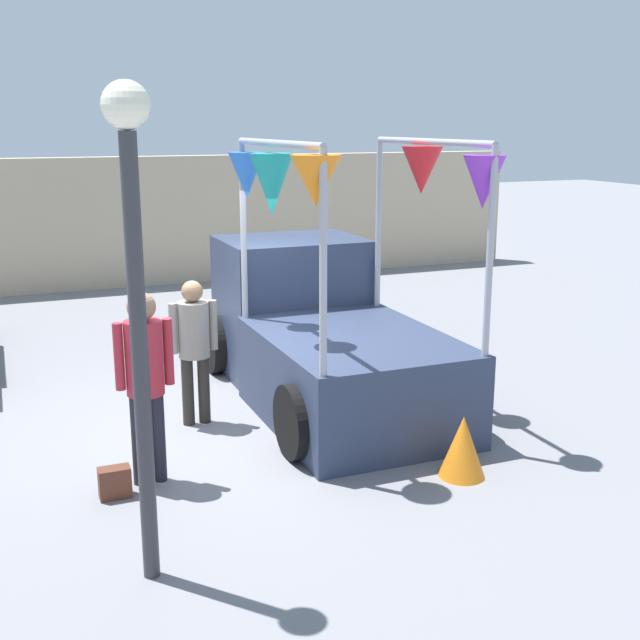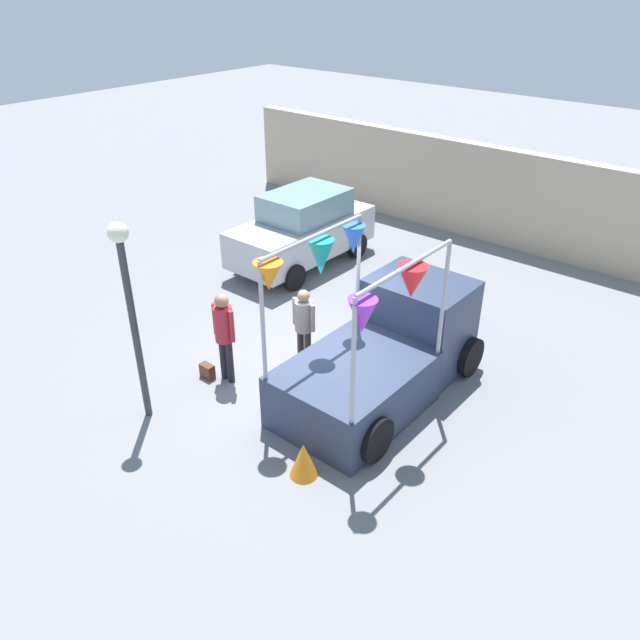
% 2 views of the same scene
% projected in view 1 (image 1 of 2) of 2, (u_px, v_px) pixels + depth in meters
% --- Properties ---
extents(ground_plane, '(60.00, 60.00, 0.00)m').
position_uv_depth(ground_plane, '(225.00, 423.00, 8.92)').
color(ground_plane, slate).
extents(vendor_truck, '(2.30, 4.06, 3.09)m').
position_uv_depth(vendor_truck, '(319.00, 327.00, 9.70)').
color(vendor_truck, '#2D3851').
rests_on(vendor_truck, ground).
extents(person_customer, '(0.53, 0.34, 1.80)m').
position_uv_depth(person_customer, '(145.00, 369.00, 7.21)').
color(person_customer, black).
rests_on(person_customer, ground).
extents(person_vendor, '(0.53, 0.34, 1.62)m').
position_uv_depth(person_vendor, '(194.00, 339.00, 8.69)').
color(person_vendor, '#2D2823').
rests_on(person_vendor, ground).
extents(handbag, '(0.28, 0.16, 0.28)m').
position_uv_depth(handbag, '(115.00, 482.00, 7.13)').
color(handbag, '#592D1E').
rests_on(handbag, ground).
extents(street_lamp, '(0.32, 0.32, 3.53)m').
position_uv_depth(street_lamp, '(135.00, 264.00, 5.37)').
color(street_lamp, '#333338').
rests_on(street_lamp, ground).
extents(brick_boundary_wall, '(18.00, 0.36, 2.60)m').
position_uv_depth(brick_boundary_wall, '(113.00, 223.00, 16.00)').
color(brick_boundary_wall, tan).
rests_on(brick_boundary_wall, ground).
extents(folded_kite_bundle_tangerine, '(0.55, 0.55, 0.60)m').
position_uv_depth(folded_kite_bundle_tangerine, '(463.00, 447.00, 7.51)').
color(folded_kite_bundle_tangerine, orange).
rests_on(folded_kite_bundle_tangerine, ground).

